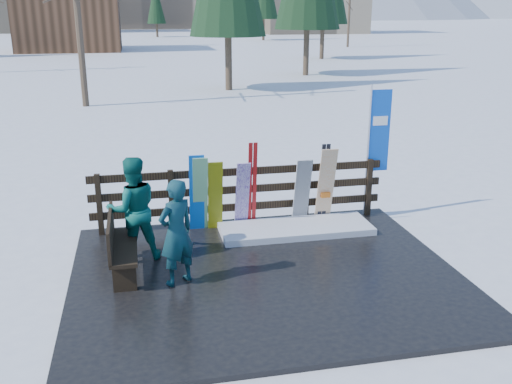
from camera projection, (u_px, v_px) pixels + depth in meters
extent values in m
plane|color=white|center=(266.00, 277.00, 8.98)|extent=(700.00, 700.00, 0.00)
cube|color=black|center=(266.00, 275.00, 8.97)|extent=(6.00, 5.00, 0.08)
cube|color=black|center=(99.00, 205.00, 10.33)|extent=(0.10, 0.10, 1.15)
cube|color=black|center=(172.00, 200.00, 10.58)|extent=(0.10, 0.10, 1.15)
cube|color=black|center=(240.00, 196.00, 10.84)|extent=(0.10, 0.10, 1.15)
cube|color=black|center=(306.00, 191.00, 11.09)|extent=(0.10, 0.10, 1.15)
cube|color=black|center=(369.00, 187.00, 11.34)|extent=(0.10, 0.10, 1.15)
cube|color=black|center=(240.00, 207.00, 10.90)|extent=(5.60, 0.05, 0.14)
cube|color=black|center=(240.00, 189.00, 10.80)|extent=(5.60, 0.05, 0.14)
cube|color=black|center=(240.00, 172.00, 10.69)|extent=(5.60, 0.05, 0.14)
cube|color=white|center=(296.00, 228.00, 10.62)|extent=(2.81, 1.00, 0.12)
cube|color=black|center=(124.00, 247.00, 8.81)|extent=(0.40, 1.50, 0.06)
cube|color=black|center=(124.00, 277.00, 8.32)|extent=(0.34, 0.06, 0.45)
cube|color=black|center=(125.00, 245.00, 9.44)|extent=(0.34, 0.06, 0.45)
cube|color=black|center=(111.00, 231.00, 8.69)|extent=(0.05, 1.50, 0.50)
cube|color=blue|center=(197.00, 193.00, 10.41)|extent=(0.28, 0.31, 1.50)
cube|color=white|center=(200.00, 194.00, 10.43)|extent=(0.27, 0.35, 1.45)
cube|color=#FEFC09|center=(215.00, 196.00, 10.50)|extent=(0.27, 0.26, 1.35)
cube|color=white|center=(242.00, 195.00, 10.60)|extent=(0.25, 0.41, 1.32)
cube|color=black|center=(302.00, 191.00, 10.83)|extent=(0.30, 0.33, 1.30)
cube|color=white|center=(326.00, 185.00, 10.90)|extent=(0.32, 0.37, 1.49)
cube|color=#AB1515|center=(250.00, 185.00, 10.65)|extent=(0.08, 0.22, 1.65)
cube|color=#AB1515|center=(255.00, 184.00, 10.67)|extent=(0.07, 0.22, 1.65)
cube|color=black|center=(321.00, 183.00, 10.94)|extent=(0.08, 0.17, 1.55)
cube|color=black|center=(326.00, 183.00, 10.96)|extent=(0.08, 0.17, 1.55)
cylinder|color=silver|center=(368.00, 151.00, 11.16)|extent=(0.04, 0.04, 2.60)
cube|color=blue|center=(380.00, 131.00, 11.08)|extent=(0.42, 0.02, 1.60)
imported|color=#134F48|center=(176.00, 232.00, 8.40)|extent=(0.71, 0.64, 1.63)
imported|color=#0F6055|center=(133.00, 209.00, 9.21)|extent=(0.95, 0.81, 1.74)
cube|color=brown|center=(68.00, 10.00, 57.46)|extent=(10.00, 8.00, 8.00)
cone|color=black|center=(156.00, 10.00, 87.38)|extent=(2.88, 2.88, 8.00)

